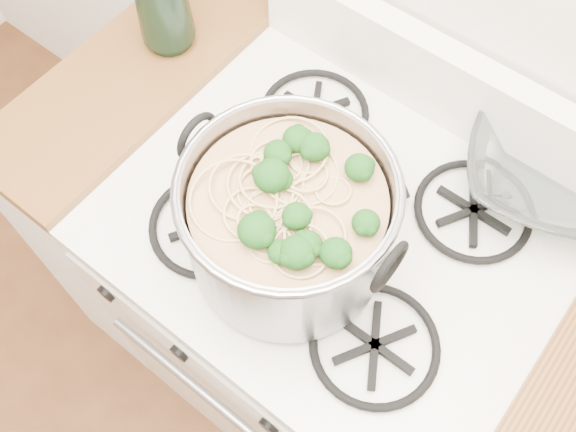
{
  "coord_description": "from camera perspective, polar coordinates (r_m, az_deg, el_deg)",
  "views": [
    {
      "loc": [
        0.24,
        0.8,
        1.88
      ],
      "look_at": [
        -0.03,
        1.15,
        1.05
      ],
      "focal_mm": 40.0,
      "sensor_mm": 36.0,
      "label": 1
    }
  ],
  "objects": [
    {
      "name": "gas_range",
      "position": [
        1.53,
        3.39,
        -8.63
      ],
      "size": [
        0.76,
        0.66,
        0.92
      ],
      "color": "white",
      "rests_on": "ground"
    },
    {
      "name": "counter_left",
      "position": [
        1.67,
        -10.61,
        2.0
      ],
      "size": [
        0.25,
        0.65,
        0.92
      ],
      "color": "silver",
      "rests_on": "ground"
    },
    {
      "name": "stock_pot",
      "position": [
        0.96,
        -0.0,
        -0.6
      ],
      "size": [
        0.35,
        0.32,
        0.22
      ],
      "color": "gray",
      "rests_on": "gas_range"
    },
    {
      "name": "spatula",
      "position": [
        1.11,
        7.4,
        3.14
      ],
      "size": [
        0.42,
        0.42,
        0.02
      ],
      "primitive_type": null,
      "rotation": [
        0.0,
        0.0,
        -0.63
      ],
      "color": "black",
      "rests_on": "gas_range"
    },
    {
      "name": "glass_bowl",
      "position": [
        1.19,
        22.18,
        3.48
      ],
      "size": [
        0.15,
        0.15,
        0.03
      ],
      "primitive_type": "imported",
      "rotation": [
        0.0,
        0.0,
        0.33
      ],
      "color": "white",
      "rests_on": "gas_range"
    }
  ]
}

